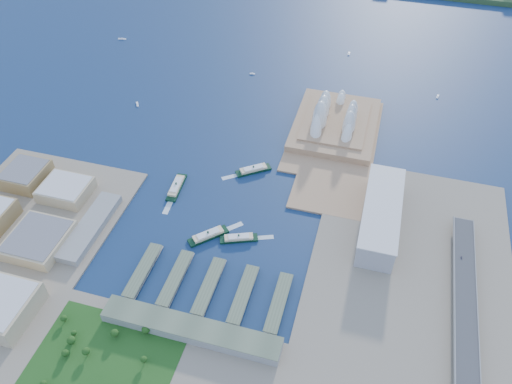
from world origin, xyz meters
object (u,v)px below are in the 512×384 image
(toaster_building, at_px, (381,216))
(ferry_b, at_px, (253,169))
(ferry_a, at_px, (176,186))
(ferry_d, at_px, (239,237))
(car_c, at_px, (461,258))
(opera_house, at_px, (337,112))
(ferry_c, at_px, (208,234))

(toaster_building, xyz_separation_m, ferry_b, (-188.71, 61.43, -15.50))
(ferry_a, xyz_separation_m, ferry_b, (95.35, 65.36, -0.32))
(ferry_d, height_order, car_c, car_c)
(opera_house, bearing_deg, ferry_d, -106.47)
(ferry_b, height_order, car_c, car_c)
(ferry_b, relative_size, car_c, 12.48)
(ferry_b, height_order, ferry_d, ferry_b)
(opera_house, bearing_deg, toaster_building, -65.77)
(opera_house, distance_m, ferry_b, 172.26)
(opera_house, height_order, ferry_a, opera_house)
(ferry_a, distance_m, ferry_c, 105.14)
(ferry_b, height_order, ferry_c, ferry_c)
(ferry_d, relative_size, car_c, 11.51)
(ferry_b, bearing_deg, car_c, 34.91)
(ferry_b, distance_m, ferry_c, 141.16)
(ferry_a, height_order, ferry_d, ferry_a)
(opera_house, height_order, ferry_d, opera_house)
(car_c, bearing_deg, opera_house, 128.62)
(ferry_d, bearing_deg, toaster_building, -88.83)
(ferry_b, xyz_separation_m, ferry_c, (-20.90, -139.61, 0.09))
(ferry_a, xyz_separation_m, ferry_c, (74.45, -74.24, -0.23))
(ferry_d, bearing_deg, ferry_c, 77.82)
(opera_house, height_order, toaster_building, opera_house)
(toaster_building, bearing_deg, car_c, -21.15)
(ferry_b, bearing_deg, opera_house, 108.57)
(opera_house, relative_size, ferry_a, 3.20)
(toaster_building, relative_size, ferry_c, 2.88)
(toaster_building, height_order, car_c, toaster_building)
(ferry_a, bearing_deg, toaster_building, -3.27)
(toaster_building, bearing_deg, opera_house, 114.23)
(toaster_building, distance_m, car_c, 108.41)
(ferry_c, relative_size, ferry_d, 1.10)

